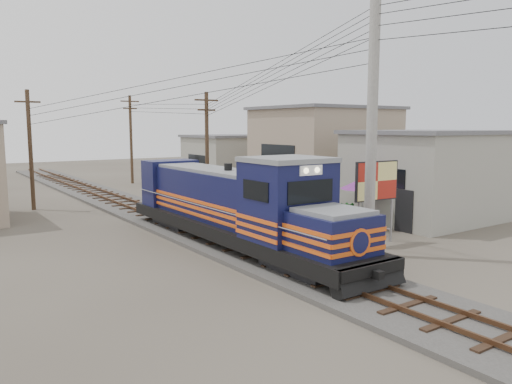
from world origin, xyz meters
TOP-DOWN VIEW (x-y plane):
  - ground at (0.00, 0.00)m, footprint 120.00×120.00m
  - ballast at (0.00, 10.00)m, footprint 3.60×70.00m
  - track at (0.00, 10.00)m, footprint 1.15×70.00m
  - locomotive at (0.00, 3.47)m, footprint 2.74×14.92m
  - utility_pole_main at (3.50, -0.50)m, footprint 0.40×0.40m
  - wooden_pole_mid at (4.50, 14.00)m, footprint 1.60×0.24m
  - wooden_pole_far at (4.80, 28.00)m, footprint 1.60×0.24m
  - wooden_pole_left at (-5.00, 18.00)m, footprint 1.60×0.24m
  - power_lines at (-0.14, 8.49)m, footprint 9.65×19.00m
  - shophouse_front at (11.50, 3.00)m, footprint 7.35×6.30m
  - shophouse_mid at (12.50, 12.00)m, footprint 8.40×7.35m
  - shophouse_back at (11.00, 22.00)m, footprint 6.30×6.30m
  - billboard at (5.09, 0.60)m, footprint 2.26×0.26m
  - market_umbrella at (7.21, 3.38)m, footprint 2.42×2.42m
  - vendor at (5.71, 5.19)m, footprint 0.56×0.40m
  - plant_nursery at (5.47, 3.47)m, footprint 3.42×3.15m

SIDE VIEW (x-z plane):
  - ground at x=0.00m, z-range 0.00..0.00m
  - ballast at x=0.00m, z-range 0.00..0.16m
  - track at x=0.00m, z-range 0.20..0.32m
  - plant_nursery at x=5.47m, z-range -0.07..1.05m
  - vendor at x=5.71m, z-range 0.00..1.45m
  - locomotive at x=0.00m, z-range -0.21..3.48m
  - shophouse_back at x=11.00m, z-range 0.01..4.21m
  - market_umbrella at x=7.21m, z-range 0.93..3.37m
  - shophouse_front at x=11.50m, z-range 0.01..4.71m
  - billboard at x=5.09m, z-range 0.83..4.32m
  - shophouse_mid at x=12.50m, z-range 0.01..6.21m
  - wooden_pole_mid at x=4.50m, z-range 0.18..7.18m
  - wooden_pole_left at x=-5.00m, z-range 0.18..7.18m
  - wooden_pole_far at x=4.80m, z-range 0.18..7.68m
  - utility_pole_main at x=3.50m, z-range 0.00..10.00m
  - power_lines at x=-0.14m, z-range 5.91..9.21m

